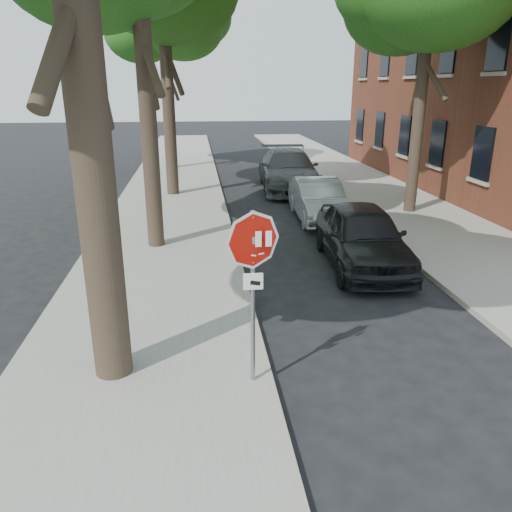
{
  "coord_description": "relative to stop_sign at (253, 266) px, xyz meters",
  "views": [
    {
      "loc": [
        -1.42,
        -6.44,
        4.29
      ],
      "look_at": [
        -0.64,
        0.08,
        2.05
      ],
      "focal_mm": 35.0,
      "sensor_mm": 36.0,
      "label": 1
    }
  ],
  "objects": [
    {
      "name": "sidewalk_left",
      "position": [
        -1.8,
        12.03,
        -1.89
      ],
      "size": [
        4.0,
        55.0,
        0.12
      ],
      "primitive_type": "cube",
      "color": "gray",
      "rests_on": "ground"
    },
    {
      "name": "car_c",
      "position": [
        3.25,
        14.92,
        -1.1
      ],
      "size": [
        2.77,
        5.98,
        1.69
      ],
      "primitive_type": "imported",
      "rotation": [
        0.0,
        0.0,
        -0.07
      ],
      "color": "#414246",
      "rests_on": "ground"
    },
    {
      "name": "car_a",
      "position": [
        3.3,
        5.04,
        -1.18
      ],
      "size": [
        2.12,
        4.63,
        1.54
      ],
      "primitive_type": "imported",
      "rotation": [
        0.0,
        0.0,
        -0.07
      ],
      "color": "black",
      "rests_on": "ground"
    },
    {
      "name": "car_b",
      "position": [
        3.3,
        9.65,
        -1.27
      ],
      "size": [
        1.56,
        4.15,
        1.35
      ],
      "primitive_type": "imported",
      "rotation": [
        0.0,
        0.0,
        -0.03
      ],
      "color": "#A2A5AA",
      "rests_on": "ground"
    },
    {
      "name": "tree_far",
      "position": [
        -2.02,
        21.14,
        5.26
      ],
      "size": [
        5.29,
        4.91,
        9.33
      ],
      "color": "black",
      "rests_on": "sidewalk_left"
    },
    {
      "name": "sidewalk_right",
      "position": [
        6.7,
        12.03,
        -1.89
      ],
      "size": [
        4.0,
        55.0,
        0.12
      ],
      "primitive_type": "cube",
      "color": "gray",
      "rests_on": "ground"
    },
    {
      "name": "ground",
      "position": [
        0.7,
        0.03,
        -1.95
      ],
      "size": [
        120.0,
        120.0,
        0.0
      ],
      "primitive_type": "plane",
      "color": "black",
      "rests_on": "ground"
    },
    {
      "name": "curb_right",
      "position": [
        4.65,
        12.03,
        -1.88
      ],
      "size": [
        0.12,
        55.0,
        0.13
      ],
      "primitive_type": "cube",
      "color": "#9E9384",
      "rests_on": "ground"
    },
    {
      "name": "curb_left",
      "position": [
        0.25,
        12.03,
        -1.88
      ],
      "size": [
        0.12,
        55.0,
        0.13
      ],
      "primitive_type": "cube",
      "color": "#9E9384",
      "rests_on": "ground"
    },
    {
      "name": "stop_sign",
      "position": [
        0.0,
        0.0,
        0.0
      ],
      "size": [
        0.76,
        0.34,
        2.61
      ],
      "color": "gray",
      "rests_on": "sidewalk_left"
    }
  ]
}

